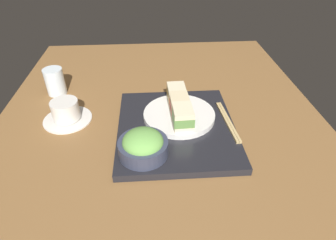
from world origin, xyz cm
name	(u,v)px	position (x,y,z in cm)	size (l,w,h in cm)	color
ground_plane	(162,139)	(0.00, 0.00, -1.50)	(140.00, 100.00, 3.00)	brown
serving_tray	(176,128)	(1.58, -4.13, 1.04)	(37.18, 32.91, 2.08)	black
sandwich_plate	(179,115)	(5.20, -5.33, 2.89)	(20.92, 20.92, 1.61)	silver
sandwich_near	(183,117)	(-0.69, -5.63, 6.47)	(7.35, 5.69, 5.54)	beige
sandwich_middle	(179,105)	(5.20, -5.33, 6.41)	(7.34, 5.64, 5.42)	beige
sandwich_far	(177,95)	(11.08, -5.04, 6.37)	(7.78, 5.60, 5.35)	beige
salad_bowl	(143,145)	(-9.78, 5.10, 4.97)	(12.44, 12.44, 6.67)	#33384C
chopsticks_pair	(228,121)	(1.83, -19.08, 2.43)	(19.18, 2.92, 0.70)	tan
coffee_cup	(66,112)	(9.17, 28.32, 2.81)	(14.42, 14.42, 6.54)	silver
drinking_glass	(55,81)	(25.58, 35.18, 4.54)	(6.42, 6.42, 9.09)	silver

